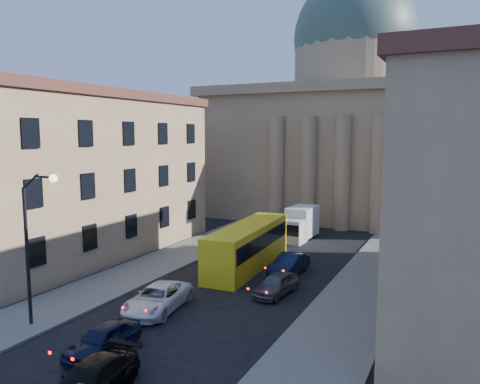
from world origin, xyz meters
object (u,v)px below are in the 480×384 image
object	(u,v)px
street_lamp	(33,237)
city_bus	(248,244)
car_left_near	(103,339)
box_truck	(299,224)

from	to	relation	value
street_lamp	city_bus	world-z (taller)	street_lamp
car_left_near	box_truck	distance (m)	28.92
city_bus	box_truck	distance (m)	11.66
city_bus	box_truck	bearing A→B (deg)	83.95
car_left_near	box_truck	xyz separation A→B (m)	(0.59, 28.91, 0.81)
street_lamp	city_bus	size ratio (longest dim) A/B	0.70
car_left_near	city_bus	world-z (taller)	city_bus
street_lamp	car_left_near	bearing A→B (deg)	-8.87
street_lamp	box_truck	world-z (taller)	street_lamp
street_lamp	city_bus	bearing A→B (deg)	71.06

